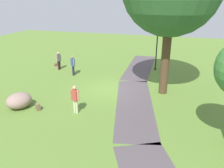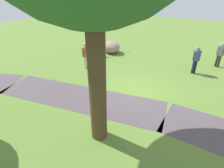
# 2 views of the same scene
# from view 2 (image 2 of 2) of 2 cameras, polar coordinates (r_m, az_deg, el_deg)

# --- Properties ---
(ground_plane) EXTENTS (48.00, 48.00, 0.00)m
(ground_plane) POSITION_cam_2_polar(r_m,az_deg,el_deg) (9.46, 6.64, -2.22)
(ground_plane) COLOR olive
(footpath_segment_mid) EXTENTS (8.28, 3.86, 0.01)m
(footpath_segment_mid) POSITION_cam_2_polar(r_m,az_deg,el_deg) (9.03, -9.96, -4.07)
(footpath_segment_mid) COLOR #52484E
(footpath_segment_mid) RESTS_ON ground
(lawn_boulder) EXTENTS (1.83, 1.69, 0.90)m
(lawn_boulder) POSITION_cam_2_polar(r_m,az_deg,el_deg) (14.70, -0.22, 11.26)
(lawn_boulder) COLOR gray
(lawn_boulder) RESTS_ON ground
(woman_with_handbag) EXTENTS (0.49, 0.35, 1.59)m
(woman_with_handbag) POSITION_cam_2_polar(r_m,az_deg,el_deg) (13.70, 30.19, 8.14)
(woman_with_handbag) COLOR #2F1A1C
(woman_with_handbag) RESTS_ON ground
(man_near_boulder) EXTENTS (0.42, 0.43, 1.65)m
(man_near_boulder) POSITION_cam_2_polar(r_m,az_deg,el_deg) (12.00, 24.35, 7.22)
(man_near_boulder) COLOR #1E1F35
(man_near_boulder) RESTS_ON ground
(passerby_on_path) EXTENTS (0.33, 0.50, 1.63)m
(passerby_on_path) POSITION_cam_2_polar(r_m,az_deg,el_deg) (11.79, -8.11, 9.07)
(passerby_on_path) COLOR beige
(passerby_on_path) RESTS_ON ground
(backpack_by_boulder) EXTENTS (0.35, 0.34, 0.40)m
(backpack_by_boulder) POSITION_cam_2_polar(r_m,az_deg,el_deg) (13.83, -2.88, 8.99)
(backpack_by_boulder) COLOR brown
(backpack_by_boulder) RESTS_ON ground
(frisbee_on_grass) EXTENTS (0.23, 0.23, 0.02)m
(frisbee_on_grass) POSITION_cam_2_polar(r_m,az_deg,el_deg) (15.07, 7.24, 9.72)
(frisbee_on_grass) COLOR yellow
(frisbee_on_grass) RESTS_ON ground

